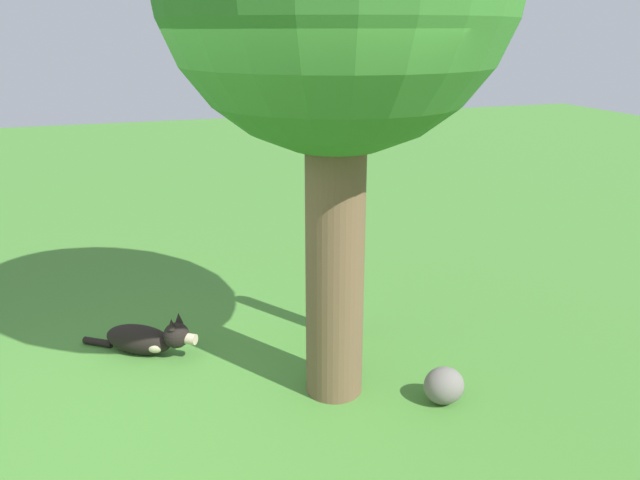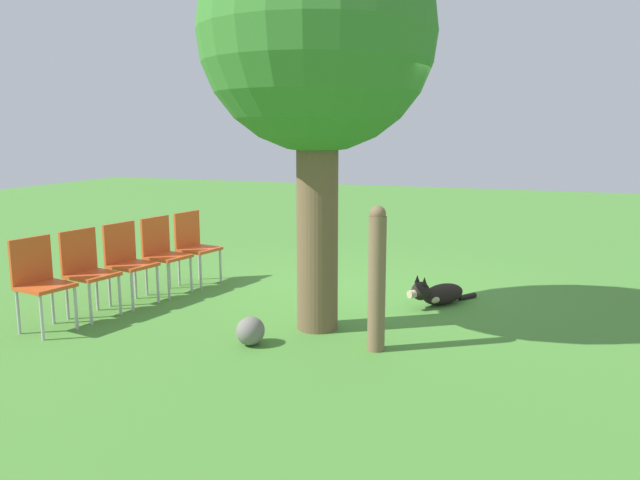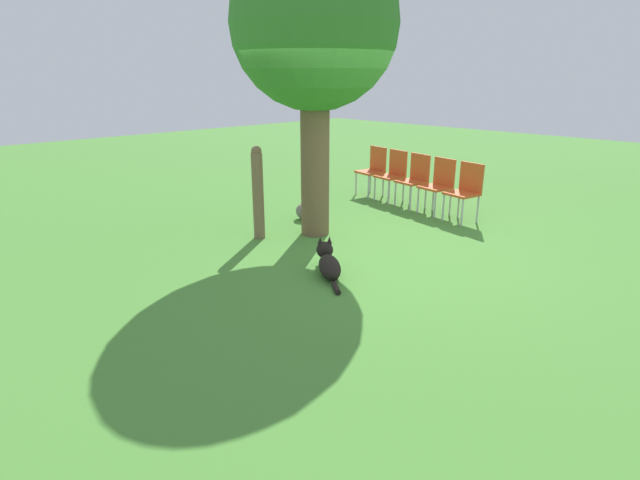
# 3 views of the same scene
# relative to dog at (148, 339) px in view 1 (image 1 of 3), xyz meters

# --- Properties ---
(ground_plane) EXTENTS (30.00, 30.00, 0.00)m
(ground_plane) POSITION_rel_dog_xyz_m (1.11, 0.31, -0.13)
(ground_plane) COLOR #478433
(dog) EXTENTS (0.67, 0.89, 0.37)m
(dog) POSITION_rel_dog_xyz_m (0.00, 0.00, 0.00)
(dog) COLOR black
(dog) RESTS_ON ground_plane
(fence_post) EXTENTS (0.16, 0.16, 1.31)m
(fence_post) POSITION_rel_dog_xyz_m (0.26, 1.64, 0.53)
(fence_post) COLOR brown
(fence_post) RESTS_ON ground_plane
(garden_rock) EXTENTS (0.26, 0.29, 0.26)m
(garden_rock) POSITION_rel_dog_xyz_m (1.38, 1.92, -0.00)
(garden_rock) COLOR slate
(garden_rock) RESTS_ON ground_plane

